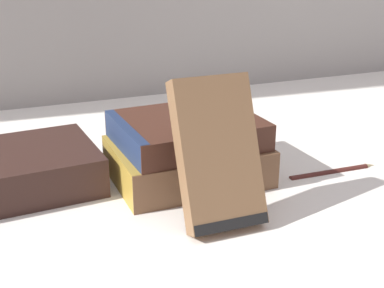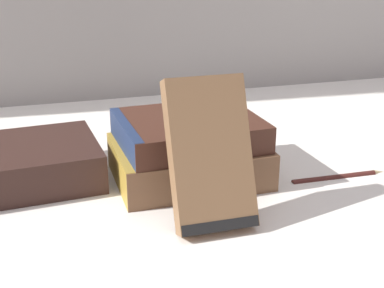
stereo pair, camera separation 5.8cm
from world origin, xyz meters
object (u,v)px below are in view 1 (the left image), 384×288
at_px(fountain_pen, 333,169).
at_px(book_flat_top, 183,131).
at_px(book_leaning_front, 218,158).
at_px(book_side_left, 1,173).
at_px(pocket_watch, 213,113).
at_px(reading_glasses, 139,142).
at_px(book_flat_bottom, 184,162).

bearing_deg(fountain_pen, book_flat_top, 165.23).
bearing_deg(book_leaning_front, book_side_left, 142.85).
bearing_deg(pocket_watch, reading_glasses, 111.50).
bearing_deg(book_side_left, book_flat_top, -15.41).
height_order(book_flat_bottom, book_flat_top, book_flat_top).
bearing_deg(reading_glasses, fountain_pen, -27.46).
distance_m(book_flat_top, book_side_left, 0.24).
xyz_separation_m(book_side_left, pocket_watch, (0.27, -0.05, 0.06)).
bearing_deg(book_side_left, reading_glasses, 22.22).
xyz_separation_m(book_flat_bottom, book_flat_top, (0.00, 0.00, 0.04)).
distance_m(reading_glasses, fountain_pen, 0.30).
xyz_separation_m(book_flat_bottom, fountain_pen, (0.20, -0.05, -0.02)).
xyz_separation_m(book_leaning_front, pocket_watch, (0.05, 0.12, 0.01)).
bearing_deg(reading_glasses, book_flat_top, -66.64).
xyz_separation_m(book_flat_bottom, book_side_left, (-0.23, 0.05, 0.00)).
bearing_deg(reading_glasses, book_side_left, -137.39).
relative_size(pocket_watch, fountain_pen, 0.36).
relative_size(reading_glasses, fountain_pen, 0.72).
relative_size(book_flat_top, pocket_watch, 3.71).
bearing_deg(pocket_watch, book_flat_bottom, 179.06).
bearing_deg(book_flat_bottom, fountain_pen, -15.96).
bearing_deg(book_flat_bottom, book_leaning_front, -93.15).
height_order(book_side_left, fountain_pen, book_side_left).
bearing_deg(pocket_watch, book_side_left, 169.84).
distance_m(book_side_left, fountain_pen, 0.45).
distance_m(book_leaning_front, fountain_pen, 0.23).
xyz_separation_m(book_side_left, book_leaning_front, (0.23, -0.17, 0.05)).
bearing_deg(book_side_left, book_flat_bottom, -16.27).
height_order(reading_glasses, fountain_pen, fountain_pen).
distance_m(book_flat_bottom, pocket_watch, 0.08).
bearing_deg(book_flat_bottom, book_flat_top, 72.65).
distance_m(book_flat_top, reading_glasses, 0.17).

